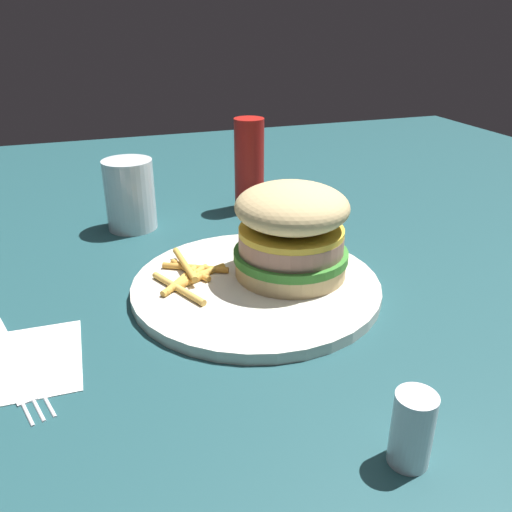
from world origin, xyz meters
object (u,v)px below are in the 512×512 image
at_px(drink_glass, 130,198).
at_px(ketchup_bottle, 249,165).
at_px(sandwich, 291,230).
at_px(fork, 15,362).
at_px(salt_shaker, 412,429).
at_px(plate, 256,286).
at_px(napkin, 15,363).
at_px(fries_pile, 188,275).

relative_size(drink_glass, ketchup_bottle, 0.71).
bearing_deg(drink_glass, sandwich, -57.14).
height_order(fork, salt_shaker, salt_shaker).
xyz_separation_m(plate, fork, (-0.24, -0.06, -0.00)).
xyz_separation_m(napkin, drink_glass, (0.14, 0.29, 0.04)).
distance_m(fork, drink_glass, 0.32).
bearing_deg(plate, ketchup_bottle, 73.18).
bearing_deg(drink_glass, ketchup_bottle, 7.25).
bearing_deg(ketchup_bottle, salt_shaker, -96.35).
bearing_deg(fries_pile, sandwich, -11.64).
bearing_deg(salt_shaker, napkin, 141.99).
height_order(napkin, fork, fork).
relative_size(fork, drink_glass, 1.78).
bearing_deg(sandwich, fork, -167.27).
relative_size(napkin, drink_glass, 1.15).
bearing_deg(fries_pile, napkin, -153.70).
bearing_deg(plate, fries_pile, 156.95).
distance_m(sandwich, fries_pile, 0.12).
relative_size(napkin, fork, 0.65).
bearing_deg(sandwich, ketchup_bottle, 82.07).
bearing_deg(ketchup_bottle, napkin, -135.64).
bearing_deg(fork, napkin, 106.98).
relative_size(plate, ketchup_bottle, 1.96).
bearing_deg(ketchup_bottle, fork, -135.45).
xyz_separation_m(napkin, salt_shaker, (0.26, -0.20, 0.03)).
bearing_deg(plate, sandwich, 8.43).
distance_m(plate, salt_shaker, 0.26).
bearing_deg(plate, napkin, -166.89).
relative_size(sandwich, napkin, 1.14).
xyz_separation_m(fork, ketchup_bottle, (0.31, 0.31, 0.06)).
bearing_deg(fork, drink_glass, 64.66).
height_order(ketchup_bottle, salt_shaker, ketchup_bottle).
relative_size(napkin, salt_shaker, 2.00).
bearing_deg(drink_glass, fork, -115.34).
xyz_separation_m(fork, salt_shaker, (0.26, -0.20, 0.02)).
distance_m(sandwich, fork, 0.29).
bearing_deg(napkin, fork, -73.02).
height_order(fries_pile, ketchup_bottle, ketchup_bottle).
bearing_deg(ketchup_bottle, sandwich, -97.93).
distance_m(napkin, ketchup_bottle, 0.45).
relative_size(fries_pile, drink_glass, 1.26).
bearing_deg(fork, salt_shaker, -37.85).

